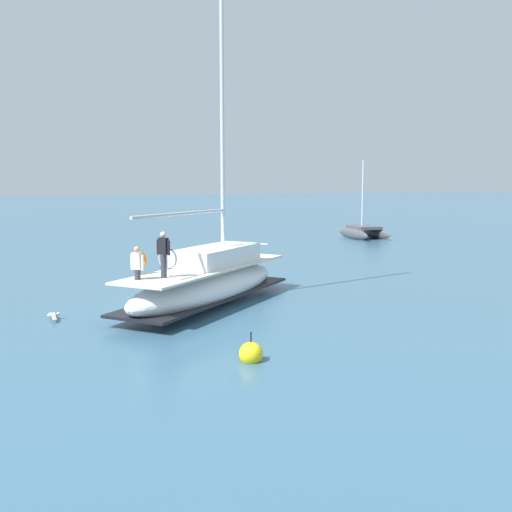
{
  "coord_description": "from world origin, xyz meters",
  "views": [
    {
      "loc": [
        21.82,
        -6.36,
        4.7
      ],
      "look_at": [
        0.6,
        2.41,
        1.8
      ],
      "focal_mm": 41.14,
      "sensor_mm": 36.0,
      "label": 1
    }
  ],
  "objects_px": {
    "moored_sloop_far": "(364,232)",
    "seagull": "(53,315)",
    "main_sailboat": "(209,281)",
    "mooring_buoy": "(251,354)"
  },
  "relations": [
    {
      "from": "main_sailboat",
      "to": "mooring_buoy",
      "type": "xyz_separation_m",
      "value": [
        7.34,
        -1.21,
        -0.73
      ]
    },
    {
      "from": "main_sailboat",
      "to": "moored_sloop_far",
      "type": "distance_m",
      "value": 28.79
    },
    {
      "from": "main_sailboat",
      "to": "moored_sloop_far",
      "type": "height_order",
      "value": "main_sailboat"
    },
    {
      "from": "seagull",
      "to": "mooring_buoy",
      "type": "distance_m",
      "value": 8.33
    },
    {
      "from": "seagull",
      "to": "mooring_buoy",
      "type": "relative_size",
      "value": 1.38
    },
    {
      "from": "seagull",
      "to": "moored_sloop_far",
      "type": "bearing_deg",
      "value": 128.78
    },
    {
      "from": "moored_sloop_far",
      "to": "seagull",
      "type": "height_order",
      "value": "moored_sloop_far"
    },
    {
      "from": "main_sailboat",
      "to": "seagull",
      "type": "height_order",
      "value": "main_sailboat"
    },
    {
      "from": "seagull",
      "to": "mooring_buoy",
      "type": "height_order",
      "value": "mooring_buoy"
    },
    {
      "from": "moored_sloop_far",
      "to": "seagull",
      "type": "distance_m",
      "value": 33.3
    }
  ]
}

